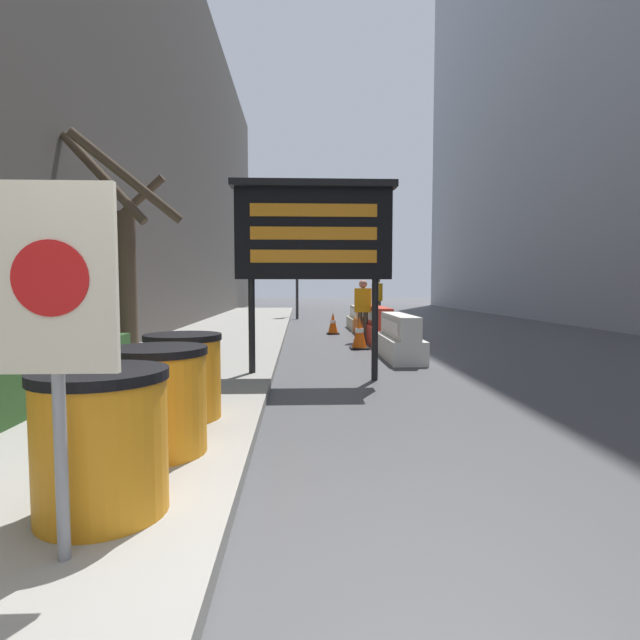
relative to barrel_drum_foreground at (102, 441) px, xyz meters
name	(u,v)px	position (x,y,z in m)	size (l,w,h in m)	color
ground_plane	(213,596)	(0.73, -0.61, -0.55)	(120.00, 120.00, 0.00)	#474749
building_left_facade	(129,67)	(-2.79, 9.19, 5.95)	(0.40, 50.40, 13.02)	#4C4742
bare_tree	(125,259)	(-1.79, 5.72, 1.34)	(1.88, 1.77, 3.74)	#4C3D2D
barrel_drum_foreground	(102,441)	(0.00, 0.00, 0.00)	(0.76, 0.76, 0.84)	orange
barrel_drum_middle	(159,400)	(0.03, 1.05, 0.00)	(0.76, 0.76, 0.84)	orange
barrel_drum_back	(183,376)	(-0.02, 2.10, 0.00)	(0.76, 0.76, 0.84)	orange
warning_sign	(54,305)	(0.00, -0.51, 0.81)	(0.59, 0.08, 1.80)	gray
message_board	(314,233)	(1.36, 4.68, 1.69)	(2.46, 0.36, 3.00)	black
jersey_barrier_white	(399,339)	(3.13, 6.92, -0.17)	(0.65, 2.14, 0.88)	silver
jersey_barrier_red_striped	(380,328)	(3.13, 9.38, -0.15)	(0.56, 1.89, 0.92)	red
jersey_barrier_orange_far	(368,322)	(3.13, 11.58, -0.15)	(0.60, 1.82, 0.93)	orange
jersey_barrier_cream	(359,319)	(3.13, 13.73, -0.21)	(0.65, 1.98, 0.77)	beige
traffic_cone_near	(359,333)	(2.52, 8.46, -0.19)	(0.42, 0.42, 0.75)	black
traffic_cone_mid	(333,323)	(2.15, 12.01, -0.23)	(0.37, 0.37, 0.66)	black
traffic_light_near_curb	(297,255)	(1.04, 18.76, 2.24)	(0.28, 0.45, 3.85)	#2D2D30
pedestrian_worker	(377,296)	(4.18, 16.56, 0.50)	(0.37, 0.51, 1.78)	#514C42
pedestrian_passerby	(363,306)	(2.77, 9.87, 0.39)	(0.46, 0.33, 1.60)	#514C42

